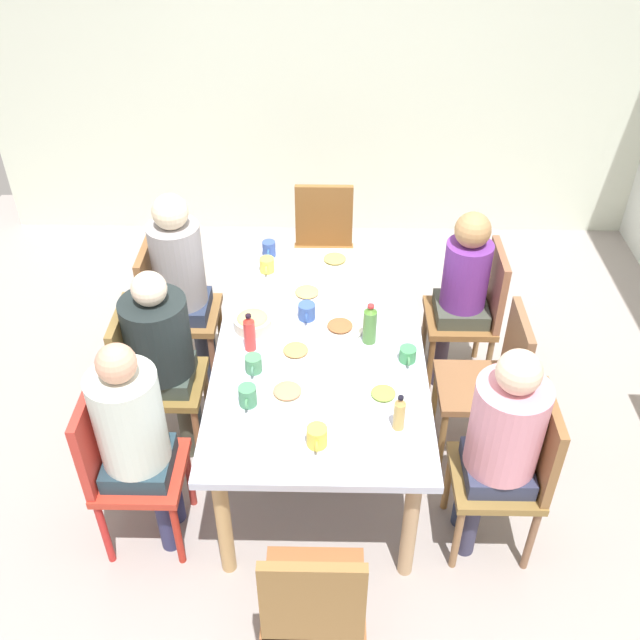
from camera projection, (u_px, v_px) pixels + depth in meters
ground_plane at (320, 443)px, 4.03m from camera, size 5.82×5.82×0.00m
wall_left at (326, 68)px, 5.17m from camera, size 0.12×5.09×2.60m
dining_table at (320, 355)px, 3.63m from camera, size 1.80×1.04×0.73m
chair_0 at (149, 373)px, 3.73m from camera, size 0.40×0.40×0.90m
person_0 at (161, 347)px, 3.62m from camera, size 0.33×0.33×1.14m
chair_1 at (492, 378)px, 3.71m from camera, size 0.40×0.40×0.90m
chair_2 at (475, 309)px, 4.18m from camera, size 0.40×0.40×0.90m
person_2 at (462, 285)px, 4.08m from camera, size 0.30×0.30×1.14m
chair_3 at (170, 305)px, 4.21m from camera, size 0.40×0.40×0.90m
person_3 at (181, 274)px, 4.07m from camera, size 0.30×0.30×1.24m
chair_4 at (314, 602)px, 2.71m from camera, size 0.40×0.40×0.90m
chair_5 at (324, 246)px, 4.73m from camera, size 0.40×0.40×0.90m
chair_6 at (122, 461)px, 3.26m from camera, size 0.40×0.40×0.90m
person_6 at (134, 431)px, 3.13m from camera, size 0.31×0.31×1.19m
chair_7 at (515, 467)px, 3.23m from camera, size 0.40×0.40×0.90m
person_7 at (502, 436)px, 3.11m from camera, size 0.32×0.32×1.19m
plate_0 at (340, 327)px, 3.67m from camera, size 0.24×0.24×0.04m
plate_1 at (287, 393)px, 3.28m from camera, size 0.24×0.24×0.04m
plate_2 at (383, 395)px, 3.27m from camera, size 0.21×0.21×0.04m
plate_3 at (307, 294)px, 3.90m from camera, size 0.24×0.24×0.04m
plate_4 at (296, 352)px, 3.51m from camera, size 0.23×0.23×0.04m
plate_5 at (335, 260)px, 4.17m from camera, size 0.24×0.24×0.04m
bowl_0 at (253, 321)px, 3.66m from camera, size 0.20×0.20×0.08m
cup_0 at (269, 249)px, 4.20m from camera, size 0.11×0.08×0.09m
cup_1 at (316, 437)px, 3.02m from camera, size 0.13×0.09×0.10m
cup_2 at (307, 312)px, 3.72m from camera, size 0.13×0.09×0.09m
cup_3 at (408, 355)px, 3.46m from camera, size 0.12×0.08×0.07m
cup_4 at (267, 265)px, 4.08m from camera, size 0.12×0.08×0.08m
cup_5 at (253, 364)px, 3.40m from camera, size 0.12×0.08×0.08m
cup_6 at (248, 396)px, 3.21m from camera, size 0.12×0.08×0.10m
bottle_0 at (250, 333)px, 3.49m from camera, size 0.06×0.06×0.21m
bottle_1 at (370, 324)px, 3.54m from camera, size 0.07×0.07×0.23m
bottle_2 at (399, 413)px, 3.08m from camera, size 0.05×0.05×0.19m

